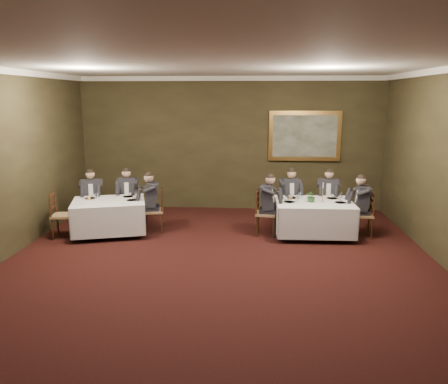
# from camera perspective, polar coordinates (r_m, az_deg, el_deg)

# --- Properties ---
(ground) EXTENTS (10.00, 10.00, 0.00)m
(ground) POSITION_cam_1_polar(r_m,az_deg,el_deg) (7.24, -1.16, -11.96)
(ground) COLOR black
(ground) RESTS_ON ground
(ceiling) EXTENTS (8.00, 10.00, 0.10)m
(ceiling) POSITION_cam_1_polar(r_m,az_deg,el_deg) (6.62, -1.30, 16.84)
(ceiling) COLOR silver
(ceiling) RESTS_ON back_wall
(back_wall) EXTENTS (8.00, 0.10, 3.50)m
(back_wall) POSITION_cam_1_polar(r_m,az_deg,el_deg) (11.65, 0.91, 6.28)
(back_wall) COLOR #2E2617
(back_wall) RESTS_ON ground
(crown_molding) EXTENTS (8.00, 10.00, 0.12)m
(crown_molding) POSITION_cam_1_polar(r_m,az_deg,el_deg) (6.62, -1.29, 16.33)
(crown_molding) COLOR white
(crown_molding) RESTS_ON back_wall
(table_main) EXTENTS (1.68, 1.29, 0.67)m
(table_main) POSITION_cam_1_polar(r_m,az_deg,el_deg) (9.69, 11.64, -3.05)
(table_main) COLOR black
(table_main) RESTS_ON ground
(table_second) EXTENTS (1.81, 1.56, 0.67)m
(table_second) POSITION_cam_1_polar(r_m,az_deg,el_deg) (9.91, -14.77, -2.87)
(table_second) COLOR black
(table_second) RESTS_ON ground
(chair_main_backleft) EXTENTS (0.52, 0.51, 1.00)m
(chair_main_backleft) POSITION_cam_1_polar(r_m,az_deg,el_deg) (10.50, 8.51, -2.68)
(chair_main_backleft) COLOR #99774E
(chair_main_backleft) RESTS_ON ground
(diner_main_backleft) EXTENTS (0.49, 0.56, 1.35)m
(diner_main_backleft) POSITION_cam_1_polar(r_m,az_deg,el_deg) (10.43, 8.57, -1.48)
(diner_main_backleft) COLOR black
(diner_main_backleft) RESTS_ON chair_main_backleft
(chair_main_backright) EXTENTS (0.50, 0.48, 1.00)m
(chair_main_backright) POSITION_cam_1_polar(r_m,az_deg,el_deg) (10.62, 13.33, -2.70)
(chair_main_backright) COLOR #99774E
(chair_main_backright) RESTS_ON ground
(diner_main_backright) EXTENTS (0.47, 0.54, 1.35)m
(diner_main_backright) POSITION_cam_1_polar(r_m,az_deg,el_deg) (10.56, 13.39, -1.52)
(diner_main_backright) COLOR black
(diner_main_backright) RESTS_ON chair_main_backright
(chair_main_endleft) EXTENTS (0.47, 0.49, 1.00)m
(chair_main_endleft) POSITION_cam_1_polar(r_m,az_deg,el_deg) (9.64, 5.39, -3.96)
(chair_main_endleft) COLOR #99774E
(chair_main_endleft) RESTS_ON ground
(diner_main_endleft) EXTENTS (0.52, 0.45, 1.35)m
(diner_main_endleft) POSITION_cam_1_polar(r_m,az_deg,el_deg) (9.58, 5.49, -2.65)
(diner_main_endleft) COLOR black
(diner_main_endleft) RESTS_ON chair_main_endleft
(chair_main_endright) EXTENTS (0.45, 0.47, 1.00)m
(chair_main_endright) POSITION_cam_1_polar(r_m,az_deg,el_deg) (9.95, 17.62, -3.98)
(chair_main_endright) COLOR #99774E
(chair_main_endright) RESTS_ON ground
(diner_main_endright) EXTENTS (0.51, 0.44, 1.35)m
(diner_main_endright) POSITION_cam_1_polar(r_m,az_deg,el_deg) (9.89, 17.64, -2.70)
(diner_main_endright) COLOR black
(diner_main_endright) RESTS_ON chair_main_endright
(chair_sec_backleft) EXTENTS (0.54, 0.52, 1.00)m
(chair_sec_backleft) POSITION_cam_1_polar(r_m,az_deg,el_deg) (10.75, -16.74, -2.73)
(chair_sec_backleft) COLOR #99774E
(chair_sec_backleft) RESTS_ON ground
(diner_sec_backleft) EXTENTS (0.52, 0.57, 1.35)m
(diner_sec_backleft) POSITION_cam_1_polar(r_m,az_deg,el_deg) (10.68, -16.82, -1.56)
(diner_sec_backleft) COLOR black
(diner_sec_backleft) RESTS_ON chair_sec_backleft
(chair_sec_backright) EXTENTS (0.48, 0.46, 1.00)m
(chair_sec_backright) POSITION_cam_1_polar(r_m,az_deg,el_deg) (10.70, -12.31, -2.54)
(chair_sec_backright) COLOR #99774E
(chair_sec_backright) RESTS_ON ground
(diner_sec_backright) EXTENTS (0.45, 0.51, 1.35)m
(diner_sec_backright) POSITION_cam_1_polar(r_m,az_deg,el_deg) (10.64, -12.38, -1.37)
(diner_sec_backright) COLOR black
(diner_sec_backright) RESTS_ON chair_sec_backright
(chair_sec_endright) EXTENTS (0.50, 0.51, 1.00)m
(chair_sec_endright) POSITION_cam_1_polar(r_m,az_deg,el_deg) (9.95, -9.08, -3.55)
(chair_sec_endright) COLOR #99774E
(chair_sec_endright) RESTS_ON ground
(diner_sec_endright) EXTENTS (0.55, 0.49, 1.35)m
(diner_sec_endright) POSITION_cam_1_polar(r_m,az_deg,el_deg) (9.89, -9.19, -2.28)
(diner_sec_endright) COLOR black
(diner_sec_endright) RESTS_ON chair_sec_endright
(chair_sec_endleft) EXTENTS (0.48, 0.49, 1.00)m
(chair_sec_endleft) POSITION_cam_1_polar(r_m,az_deg,el_deg) (10.06, -20.29, -4.00)
(chair_sec_endleft) COLOR #99774E
(chair_sec_endleft) RESTS_ON ground
(centerpiece) EXTENTS (0.26, 0.23, 0.28)m
(centerpiece) POSITION_cam_1_polar(r_m,az_deg,el_deg) (9.56, 11.39, -0.45)
(centerpiece) COLOR #2D5926
(centerpiece) RESTS_ON table_main
(candlestick) EXTENTS (0.06, 0.06, 0.43)m
(candlestick) POSITION_cam_1_polar(r_m,az_deg,el_deg) (9.64, 12.77, -0.28)
(candlestick) COLOR gold
(candlestick) RESTS_ON table_main
(place_setting_table_main) EXTENTS (0.33, 0.31, 0.14)m
(place_setting_table_main) POSITION_cam_1_polar(r_m,az_deg,el_deg) (9.92, 9.17, -0.54)
(place_setting_table_main) COLOR white
(place_setting_table_main) RESTS_ON table_main
(place_setting_table_second) EXTENTS (0.33, 0.31, 0.14)m
(place_setting_table_second) POSITION_cam_1_polar(r_m,az_deg,el_deg) (10.18, -16.79, -0.59)
(place_setting_table_second) COLOR white
(place_setting_table_second) RESTS_ON table_second
(painting) EXTENTS (1.86, 0.09, 1.30)m
(painting) POSITION_cam_1_polar(r_m,az_deg,el_deg) (11.63, 10.49, 7.20)
(painting) COLOR #E7AE54
(painting) RESTS_ON back_wall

